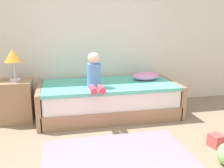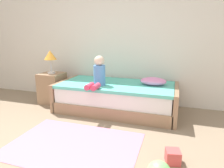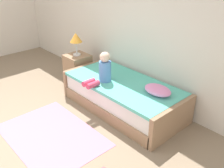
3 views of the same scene
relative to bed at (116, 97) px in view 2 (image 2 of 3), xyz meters
name	(u,v)px [view 2 (image 2 of 3)]	position (x,y,z in m)	size (l,w,h in m)	color
wall_rear	(103,29)	(-0.47, 0.60, 1.20)	(7.20, 0.10, 2.90)	silver
bed	(116,97)	(0.00, 0.00, 0.00)	(2.11, 1.00, 0.50)	#997556
nightstand	(53,88)	(-1.35, 0.03, 0.05)	(0.44, 0.44, 0.60)	#997556
table_lamp	(50,56)	(-1.35, 0.03, 0.69)	(0.24, 0.24, 0.45)	silver
child_figure	(98,74)	(-0.25, -0.23, 0.46)	(0.20, 0.51, 0.50)	#598CD1
pillow	(153,81)	(0.63, 0.10, 0.32)	(0.44, 0.30, 0.13)	#EA8CC6
area_rug	(74,145)	(-0.16, -1.30, -0.24)	(1.60, 1.10, 0.01)	pink
toy_block	(173,157)	(1.02, -1.29, -0.17)	(0.15, 0.15, 0.15)	#E54C4C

